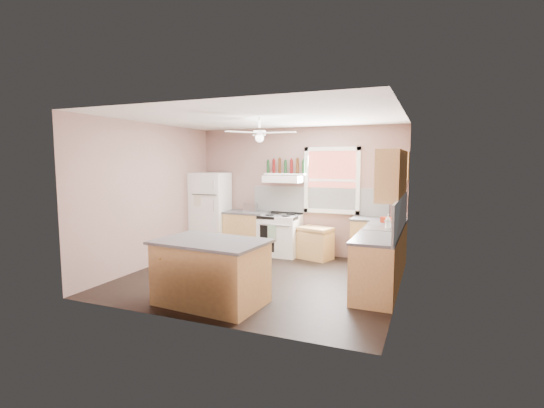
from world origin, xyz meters
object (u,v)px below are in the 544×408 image
at_px(refrigerator, 211,212).
at_px(stove, 280,235).
at_px(toaster, 250,208).
at_px(cart, 315,243).
at_px(island, 211,273).

relative_size(refrigerator, stove, 2.02).
distance_m(refrigerator, toaster, 0.95).
relative_size(refrigerator, cart, 2.66).
bearing_deg(refrigerator, island, -63.60).
relative_size(refrigerator, toaster, 6.20).
bearing_deg(island, cart, 82.59).
xyz_separation_m(toaster, cart, (1.47, -0.02, -0.66)).
bearing_deg(stove, cart, -1.05).
bearing_deg(refrigerator, stove, -0.45).
xyz_separation_m(refrigerator, cart, (2.41, 0.08, -0.54)).
xyz_separation_m(refrigerator, stove, (1.62, 0.12, -0.44)).
height_order(toaster, cart, toaster).
xyz_separation_m(toaster, stove, (0.68, 0.02, -0.56)).
height_order(stove, cart, stove).
bearing_deg(refrigerator, toaster, 1.06).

